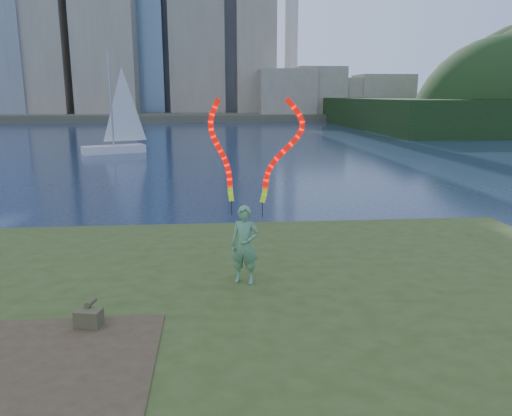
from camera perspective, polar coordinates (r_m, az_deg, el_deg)
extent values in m
plane|color=#19253E|center=(10.76, -6.14, -12.04)|extent=(320.00, 320.00, 0.00)
cube|color=#39491A|center=(8.48, -6.42, -18.21)|extent=(20.00, 18.00, 0.30)
cube|color=#39491A|center=(8.62, -6.43, -15.76)|extent=(17.00, 15.00, 0.30)
cube|color=#39491A|center=(8.68, -6.44, -13.68)|extent=(14.00, 12.00, 0.30)
cube|color=#47331E|center=(7.93, -23.44, -16.15)|extent=(3.20, 3.00, 0.02)
cube|color=#484335|center=(104.84, -5.39, 10.62)|extent=(320.00, 40.00, 1.20)
imported|color=#146923|center=(9.97, -1.30, -4.23)|extent=(0.67, 0.54, 1.58)
cylinder|color=black|center=(9.96, -2.81, 0.03)|extent=(0.02, 0.02, 0.30)
cylinder|color=black|center=(9.80, 0.74, -0.16)|extent=(0.02, 0.02, 0.30)
cube|color=#454427|center=(8.77, -18.56, -11.88)|extent=(0.46, 0.36, 0.29)
cylinder|color=#454427|center=(8.87, -18.37, -10.20)|extent=(0.16, 0.29, 0.10)
cube|color=silver|center=(41.14, -15.93, 6.43)|extent=(4.96, 3.30, 0.67)
cylinder|color=gray|center=(40.92, -16.25, 11.59)|extent=(0.13, 0.13, 7.23)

